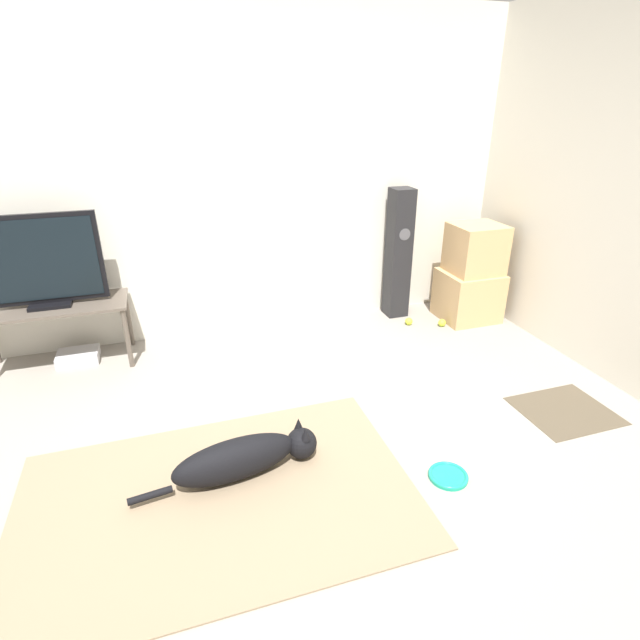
{
  "coord_description": "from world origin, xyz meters",
  "views": [
    {
      "loc": [
        -0.34,
        -1.93,
        1.87
      ],
      "look_at": [
        0.63,
        1.05,
        0.45
      ],
      "focal_mm": 28.0,
      "sensor_mm": 36.0,
      "label": 1
    }
  ],
  "objects_px": {
    "tv": "(41,262)",
    "game_console": "(78,356)",
    "dog": "(246,457)",
    "cardboard_box_upper": "(476,249)",
    "floor_speaker": "(398,254)",
    "tennis_ball_by_boxes": "(442,323)",
    "tv_stand": "(53,313)",
    "frisbee": "(448,476)",
    "cardboard_box_lower": "(468,295)",
    "tennis_ball_near_speaker": "(409,321)"
  },
  "relations": [
    {
      "from": "cardboard_box_lower",
      "to": "game_console",
      "type": "relative_size",
      "value": 1.64
    },
    {
      "from": "tv",
      "to": "tennis_ball_near_speaker",
      "type": "relative_size",
      "value": 12.12
    },
    {
      "from": "dog",
      "to": "tennis_ball_by_boxes",
      "type": "relative_size",
      "value": 15.27
    },
    {
      "from": "frisbee",
      "to": "tv_stand",
      "type": "relative_size",
      "value": 0.21
    },
    {
      "from": "cardboard_box_upper",
      "to": "game_console",
      "type": "distance_m",
      "value": 3.37
    },
    {
      "from": "tv_stand",
      "to": "cardboard_box_lower",
      "type": "bearing_deg",
      "value": -3.17
    },
    {
      "from": "tennis_ball_near_speaker",
      "to": "floor_speaker",
      "type": "bearing_deg",
      "value": 92.78
    },
    {
      "from": "floor_speaker",
      "to": "tv_stand",
      "type": "xyz_separation_m",
      "value": [
        -2.8,
        -0.1,
        -0.15
      ]
    },
    {
      "from": "frisbee",
      "to": "cardboard_box_upper",
      "type": "bearing_deg",
      "value": 54.43
    },
    {
      "from": "dog",
      "to": "game_console",
      "type": "relative_size",
      "value": 3.39
    },
    {
      "from": "floor_speaker",
      "to": "game_console",
      "type": "relative_size",
      "value": 3.88
    },
    {
      "from": "tennis_ball_by_boxes",
      "to": "tennis_ball_near_speaker",
      "type": "bearing_deg",
      "value": 155.18
    },
    {
      "from": "floor_speaker",
      "to": "tv",
      "type": "bearing_deg",
      "value": -178.11
    },
    {
      "from": "tv_stand",
      "to": "tv",
      "type": "relative_size",
      "value": 1.28
    },
    {
      "from": "dog",
      "to": "cardboard_box_upper",
      "type": "relative_size",
      "value": 2.37
    },
    {
      "from": "dog",
      "to": "cardboard_box_lower",
      "type": "height_order",
      "value": "cardboard_box_lower"
    },
    {
      "from": "floor_speaker",
      "to": "dog",
      "type": "bearing_deg",
      "value": -134.74
    },
    {
      "from": "cardboard_box_upper",
      "to": "floor_speaker",
      "type": "xyz_separation_m",
      "value": [
        -0.6,
        0.28,
        -0.07
      ]
    },
    {
      "from": "floor_speaker",
      "to": "game_console",
      "type": "distance_m",
      "value": 2.76
    },
    {
      "from": "frisbee",
      "to": "game_console",
      "type": "bearing_deg",
      "value": 135.18
    },
    {
      "from": "tv",
      "to": "tennis_ball_near_speaker",
      "type": "height_order",
      "value": "tv"
    },
    {
      "from": "cardboard_box_lower",
      "to": "cardboard_box_upper",
      "type": "xyz_separation_m",
      "value": [
        0.02,
        0.0,
        0.43
      ]
    },
    {
      "from": "tv",
      "to": "game_console",
      "type": "bearing_deg",
      "value": 10.03
    },
    {
      "from": "dog",
      "to": "tennis_ball_by_boxes",
      "type": "xyz_separation_m",
      "value": [
        1.99,
        1.34,
        -0.09
      ]
    },
    {
      "from": "tv",
      "to": "cardboard_box_upper",
      "type": "bearing_deg",
      "value": -3.16
    },
    {
      "from": "dog",
      "to": "floor_speaker",
      "type": "bearing_deg",
      "value": 45.26
    },
    {
      "from": "tennis_ball_near_speaker",
      "to": "tv_stand",
      "type": "bearing_deg",
      "value": 176.62
    },
    {
      "from": "tv_stand",
      "to": "tennis_ball_by_boxes",
      "type": "xyz_separation_m",
      "value": [
        3.08,
        -0.29,
        -0.39
      ]
    },
    {
      "from": "game_console",
      "to": "dog",
      "type": "bearing_deg",
      "value": -58.84
    },
    {
      "from": "dog",
      "to": "cardboard_box_upper",
      "type": "height_order",
      "value": "cardboard_box_upper"
    },
    {
      "from": "tv",
      "to": "tennis_ball_near_speaker",
      "type": "bearing_deg",
      "value": -3.44
    },
    {
      "from": "tennis_ball_by_boxes",
      "to": "game_console",
      "type": "distance_m",
      "value": 3.0
    },
    {
      "from": "tennis_ball_by_boxes",
      "to": "tennis_ball_near_speaker",
      "type": "distance_m",
      "value": 0.29
    },
    {
      "from": "frisbee",
      "to": "dog",
      "type": "bearing_deg",
      "value": 160.8
    },
    {
      "from": "frisbee",
      "to": "cardboard_box_upper",
      "type": "height_order",
      "value": "cardboard_box_upper"
    },
    {
      "from": "cardboard_box_upper",
      "to": "floor_speaker",
      "type": "distance_m",
      "value": 0.66
    },
    {
      "from": "cardboard_box_upper",
      "to": "tv",
      "type": "bearing_deg",
      "value": 176.84
    },
    {
      "from": "dog",
      "to": "tv",
      "type": "bearing_deg",
      "value": 123.74
    },
    {
      "from": "floor_speaker",
      "to": "tennis_ball_by_boxes",
      "type": "bearing_deg",
      "value": -54.32
    },
    {
      "from": "tv_stand",
      "to": "tennis_ball_by_boxes",
      "type": "height_order",
      "value": "tv_stand"
    },
    {
      "from": "tennis_ball_by_boxes",
      "to": "game_console",
      "type": "bearing_deg",
      "value": 174.12
    },
    {
      "from": "dog",
      "to": "cardboard_box_upper",
      "type": "distance_m",
      "value": 2.77
    },
    {
      "from": "floor_speaker",
      "to": "game_console",
      "type": "xyz_separation_m",
      "value": [
        -2.71,
        -0.08,
        -0.54
      ]
    },
    {
      "from": "cardboard_box_upper",
      "to": "dog",
      "type": "bearing_deg",
      "value": -147.94
    },
    {
      "from": "dog",
      "to": "tennis_ball_by_boxes",
      "type": "bearing_deg",
      "value": 34.07
    },
    {
      "from": "tv",
      "to": "dog",
      "type": "bearing_deg",
      "value": -56.26
    },
    {
      "from": "tennis_ball_by_boxes",
      "to": "game_console",
      "type": "height_order",
      "value": "game_console"
    },
    {
      "from": "dog",
      "to": "tennis_ball_by_boxes",
      "type": "height_order",
      "value": "dog"
    },
    {
      "from": "cardboard_box_upper",
      "to": "frisbee",
      "type": "bearing_deg",
      "value": -125.57
    },
    {
      "from": "tv_stand",
      "to": "game_console",
      "type": "relative_size",
      "value": 3.44
    }
  ]
}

